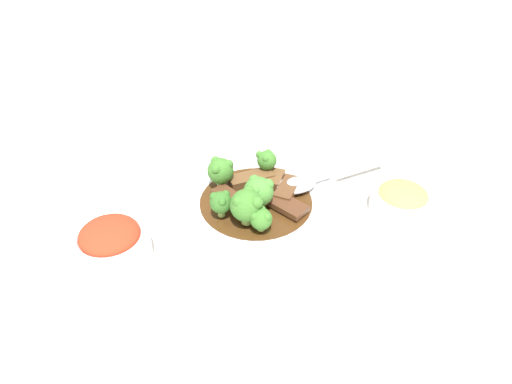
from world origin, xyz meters
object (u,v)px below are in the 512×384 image
object	(u,v)px
broccoli_floret_4	(261,218)
broccoli_floret_5	(220,170)
beef_strip_1	(286,205)
broccoli_floret_0	(221,202)
serving_spoon	(304,182)
side_bowl_kimchi	(111,244)
broccoli_floret_1	(248,205)
broccoli_floret_3	(265,160)
broccoli_floret_2	(259,191)
sauce_dish	(203,135)
side_bowl_appetizer	(402,200)
beef_strip_3	(232,200)
main_plate	(256,204)
beef_strip_0	(251,179)
beef_strip_2	(272,178)
beef_strip_4	(288,189)

from	to	relation	value
broccoli_floret_4	broccoli_floret_5	distance (m)	0.12
beef_strip_1	broccoli_floret_0	world-z (taller)	broccoli_floret_0
serving_spoon	side_bowl_kimchi	size ratio (longest dim) A/B	1.64
broccoli_floret_1	broccoli_floret_3	size ratio (longest dim) A/B	1.28
broccoli_floret_0	broccoli_floret_2	bearing A→B (deg)	-147.70
broccoli_floret_4	sauce_dish	distance (m)	0.30
broccoli_floret_1	side_bowl_appetizer	world-z (taller)	broccoli_floret_1
beef_strip_3	broccoli_floret_1	bearing A→B (deg)	134.65
broccoli_floret_5	beef_strip_3	bearing A→B (deg)	128.57
broccoli_floret_2	side_bowl_kimchi	world-z (taller)	broccoli_floret_2
beef_strip_1	broccoli_floret_3	world-z (taller)	broccoli_floret_3
main_plate	beef_strip_0	size ratio (longest dim) A/B	3.82
broccoli_floret_3	sauce_dish	bearing A→B (deg)	-35.63
beef_strip_2	broccoli_floret_3	bearing A→B (deg)	-47.47
broccoli_floret_0	side_bowl_kimchi	world-z (taller)	side_bowl_kimchi
main_plate	side_bowl_appetizer	bearing A→B (deg)	-166.42
serving_spoon	side_bowl_appetizer	distance (m)	0.16
beef_strip_1	broccoli_floret_1	xyz separation A→B (m)	(0.05, 0.05, 0.03)
broccoli_floret_0	side_bowl_kimchi	size ratio (longest dim) A/B	0.39
beef_strip_3	broccoli_floret_5	xyz separation A→B (m)	(0.03, -0.04, 0.02)
beef_strip_1	sauce_dish	bearing A→B (deg)	-42.26
beef_strip_3	broccoli_floret_4	world-z (taller)	broccoli_floret_4
beef_strip_4	serving_spoon	world-z (taller)	same
beef_strip_4	sauce_dish	world-z (taller)	beef_strip_4
broccoli_floret_3	serving_spoon	distance (m)	0.07
beef_strip_2	beef_strip_3	xyz separation A→B (m)	(0.05, 0.07, 0.00)
beef_strip_2	side_bowl_appetizer	world-z (taller)	side_bowl_appetizer
broccoli_floret_3	broccoli_floret_5	size ratio (longest dim) A/B	0.87
serving_spoon	sauce_dish	world-z (taller)	serving_spoon
broccoli_floret_0	sauce_dish	size ratio (longest dim) A/B	0.53
broccoli_floret_3	broccoli_floret_0	bearing A→B (deg)	72.30
beef_strip_4	broccoli_floret_3	bearing A→B (deg)	-40.11
broccoli_floret_2	serving_spoon	world-z (taller)	broccoli_floret_2
side_bowl_appetizer	broccoli_floret_3	bearing A→B (deg)	-4.16
beef_strip_3	sauce_dish	distance (m)	0.23
beef_strip_2	side_bowl_kimchi	distance (m)	0.28
beef_strip_1	side_bowl_appetizer	bearing A→B (deg)	-160.62
main_plate	sauce_dish	size ratio (longest dim) A/B	3.60
beef_strip_0	broccoli_floret_3	size ratio (longest dim) A/B	1.70
main_plate	broccoli_floret_2	size ratio (longest dim) A/B	5.26
main_plate	side_bowl_kimchi	bearing A→B (deg)	43.90
main_plate	serving_spoon	bearing A→B (deg)	-140.20
broccoli_floret_1	sauce_dish	xyz separation A→B (m)	(0.16, -0.23, -0.05)
broccoli_floret_5	side_bowl_appetizer	bearing A→B (deg)	-173.26
beef_strip_3	side_bowl_kimchi	bearing A→B (deg)	46.47
beef_strip_2	broccoli_floret_1	world-z (taller)	broccoli_floret_1
beef_strip_3	broccoli_floret_5	distance (m)	0.06
serving_spoon	sauce_dish	size ratio (longest dim) A/B	2.20
broccoli_floret_5	sauce_dish	distance (m)	0.19
beef_strip_4	beef_strip_0	bearing A→B (deg)	-8.91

